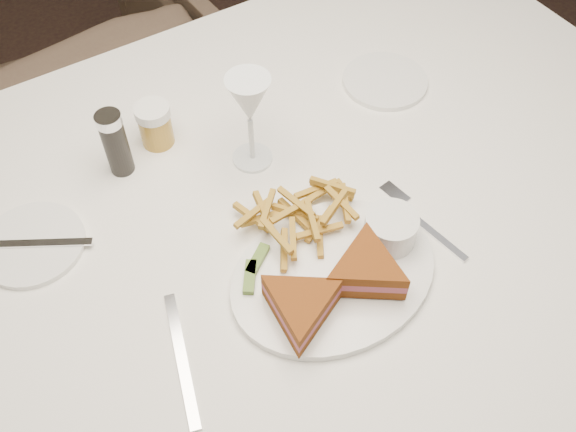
{
  "coord_description": "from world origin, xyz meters",
  "views": [
    {
      "loc": [
        -0.64,
        -0.17,
        1.56
      ],
      "look_at": [
        -0.34,
        0.33,
        0.8
      ],
      "focal_mm": 40.0,
      "sensor_mm": 36.0,
      "label": 1
    }
  ],
  "objects": [
    {
      "name": "table",
      "position": [
        -0.34,
        0.38,
        0.38
      ],
      "size": [
        1.59,
        1.09,
        0.75
      ],
      "primitive_type": "cube",
      "rotation": [
        0.0,
        0.0,
        0.03
      ],
      "color": "white",
      "rests_on": "ground"
    },
    {
      "name": "table_setting",
      "position": [
        -0.33,
        0.33,
        0.79
      ],
      "size": [
        0.85,
        0.59,
        0.18
      ],
      "color": "white",
      "rests_on": "table"
    },
    {
      "name": "chair_far",
      "position": [
        -0.44,
        1.38,
        0.35
      ],
      "size": [
        0.72,
        0.68,
        0.69
      ],
      "primitive_type": "imported",
      "rotation": [
        0.0,
        0.0,
        3.22
      ],
      "color": "#47382C",
      "rests_on": "ground"
    }
  ]
}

